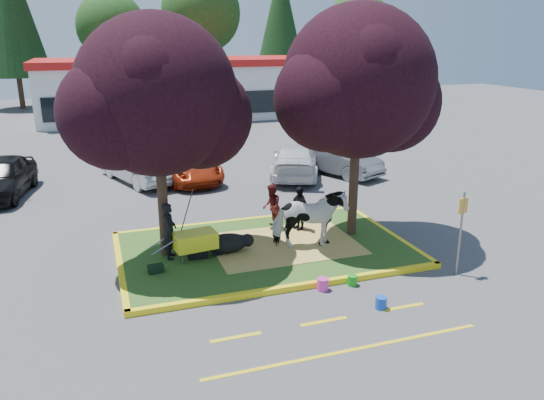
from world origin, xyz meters
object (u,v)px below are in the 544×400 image
object	(u,v)px
car_black	(1,177)
wheelbarrow	(196,241)
handler	(169,231)
bucket_pink	(323,284)
bucket_blue	(381,303)
car_silver	(138,164)
cow	(309,219)
calf	(226,243)
bucket_green	(352,280)
sign_post	(461,225)

from	to	relation	value
car_black	wheelbarrow	bearing A→B (deg)	-46.55
handler	bucket_pink	distance (m)	4.45
bucket_blue	car_silver	xyz separation A→B (m)	(-4.21, 13.24, 0.64)
cow	calf	xyz separation A→B (m)	(-2.33, 0.44, -0.60)
wheelbarrow	bucket_blue	size ratio (longest dim) A/B	7.13
bucket_pink	car_black	distance (m)	14.27
bucket_green	cow	bearing A→B (deg)	95.72
handler	bucket_green	size ratio (longest dim) A/B	5.92
sign_post	bucket_pink	size ratio (longest dim) A/B	7.28
handler	car_black	world-z (taller)	handler
wheelbarrow	bucket_pink	distance (m)	3.73
car_black	car_silver	xyz separation A→B (m)	(5.25, 0.56, 0.01)
wheelbarrow	car_silver	distance (m)	9.40
bucket_blue	car_silver	distance (m)	13.91
bucket_green	bucket_blue	size ratio (longest dim) A/B	0.93
car_black	bucket_blue	bearing A→B (deg)	-43.68
calf	handler	xyz separation A→B (m)	(-1.55, 0.13, 0.52)
sign_post	bucket_blue	xyz separation A→B (m)	(-2.81, -0.99, -1.23)
bucket_pink	car_silver	distance (m)	12.43
car_black	car_silver	size ratio (longest dim) A/B	0.96
handler	bucket_blue	world-z (taller)	handler
handler	bucket_blue	distance (m)	5.96
car_silver	calf	bearing A→B (deg)	79.33
car_black	car_silver	bearing A→B (deg)	15.70
calf	handler	bearing A→B (deg)	160.00
cow	sign_post	bearing A→B (deg)	-119.90
wheelbarrow	car_silver	size ratio (longest dim) A/B	0.43
cow	car_black	size ratio (longest dim) A/B	0.45
calf	handler	distance (m)	1.64
bucket_pink	car_silver	xyz separation A→B (m)	(-3.31, 11.96, 0.63)
cow	bucket_blue	xyz separation A→B (m)	(0.31, -3.59, -0.88)
sign_post	bucket_pink	xyz separation A→B (m)	(-3.71, 0.29, -1.22)
calf	bucket_pink	size ratio (longest dim) A/B	4.02
handler	car_black	xyz separation A→B (m)	(-5.27, 8.52, -0.16)
sign_post	bucket_blue	size ratio (longest dim) A/B	7.88
calf	wheelbarrow	xyz separation A→B (m)	(-0.90, -0.17, 0.26)
cow	bucket_pink	world-z (taller)	cow
cow	handler	distance (m)	3.92
handler	car_black	size ratio (longest dim) A/B	0.34
sign_post	car_silver	bearing A→B (deg)	104.75
cow	car_black	bearing A→B (deg)	55.09
wheelbarrow	bucket_pink	world-z (taller)	wheelbarrow
car_silver	bucket_pink	bearing A→B (deg)	85.17
cow	sign_post	size ratio (longest dim) A/B	0.92
handler	car_silver	size ratio (longest dim) A/B	0.33
wheelbarrow	bucket_pink	xyz separation A→B (m)	(2.65, -2.58, -0.52)
calf	car_silver	world-z (taller)	car_silver
handler	wheelbarrow	distance (m)	0.76
calf	car_silver	distance (m)	9.35
bucket_pink	bucket_blue	world-z (taller)	bucket_pink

